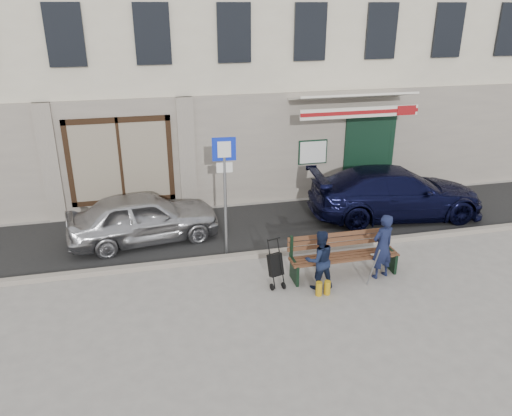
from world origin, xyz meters
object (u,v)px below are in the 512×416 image
object	(u,v)px
parking_sign	(225,178)
stroller	(276,266)
woman	(319,260)
car_navy	(396,193)
bench	(342,256)
man	(383,246)
car_silver	(144,217)

from	to	relation	value
parking_sign	stroller	size ratio (longest dim) A/B	2.78
stroller	woman	bearing A→B (deg)	-35.01
car_navy	stroller	bearing A→B (deg)	129.42
bench	man	world-z (taller)	man
car_navy	man	size ratio (longest dim) A/B	3.27
man	stroller	bearing A→B (deg)	-20.95
parking_sign	stroller	xyz separation A→B (m)	(0.75, -1.62, -1.46)
man	bench	bearing A→B (deg)	-34.31
car_silver	stroller	distance (m)	3.84
car_navy	man	xyz separation A→B (m)	(-1.91, -3.01, 0.04)
parking_sign	bench	size ratio (longest dim) A/B	1.18
parking_sign	bench	world-z (taller)	parking_sign
man	woman	distance (m)	1.46
car_silver	bench	xyz separation A→B (m)	(4.11, -2.75, -0.17)
car_silver	car_navy	size ratio (longest dim) A/B	0.77
car_navy	bench	size ratio (longest dim) A/B	1.99
car_navy	parking_sign	distance (m)	5.25
bench	woman	xyz separation A→B (m)	(-0.65, -0.36, 0.18)
man	stroller	size ratio (longest dim) A/B	1.44
parking_sign	man	size ratio (longest dim) A/B	1.94
man	stroller	xyz separation A→B (m)	(-2.30, 0.19, -0.28)
car_silver	man	xyz separation A→B (m)	(4.90, -3.01, 0.10)
parking_sign	bench	distance (m)	3.10
parking_sign	woman	bearing A→B (deg)	-45.51
parking_sign	man	distance (m)	3.74
car_silver	car_navy	world-z (taller)	car_navy
car_navy	parking_sign	world-z (taller)	parking_sign
car_silver	woman	size ratio (longest dim) A/B	2.86
car_navy	woman	xyz separation A→B (m)	(-3.36, -3.11, -0.05)
car_silver	parking_sign	world-z (taller)	parking_sign
woman	stroller	bearing A→B (deg)	-22.61
car_navy	stroller	size ratio (longest dim) A/B	4.69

